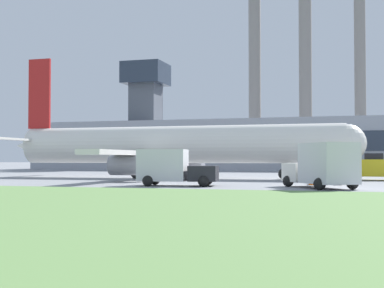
{
  "coord_description": "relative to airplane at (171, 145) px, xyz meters",
  "views": [
    {
      "loc": [
        16.2,
        -46.68,
        1.74
      ],
      "look_at": [
        2.76,
        -1.03,
        3.07
      ],
      "focal_mm": 50.0,
      "sensor_mm": 36.0,
      "label": 1
    }
  ],
  "objects": [
    {
      "name": "pushback_tug",
      "position": [
        17.36,
        0.67,
        -1.96
      ],
      "size": [
        4.28,
        2.9,
        2.2
      ],
      "color": "yellow",
      "rests_on": "ground_plane"
    },
    {
      "name": "terminal_building",
      "position": [
        -1.7,
        38.42,
        1.22
      ],
      "size": [
        67.74,
        15.64,
        17.93
      ],
      "color": "#9EA3AD",
      "rests_on": "ground_plane"
    },
    {
      "name": "ground_crew_person",
      "position": [
        13.45,
        -6.19,
        -2.14
      ],
      "size": [
        0.39,
        0.39,
        1.62
      ],
      "color": "#23283D",
      "rests_on": "ground_plane"
    },
    {
      "name": "smokestack_left",
      "position": [
        -3.67,
        66.23,
        17.98
      ],
      "size": [
        2.94,
        2.94,
        41.66
      ],
      "color": "gray",
      "rests_on": "ground_plane"
    },
    {
      "name": "smokestack_far",
      "position": [
        17.68,
        67.12,
        16.96
      ],
      "size": [
        2.6,
        2.6,
        39.64
      ],
      "color": "gray",
      "rests_on": "ground_plane"
    },
    {
      "name": "baggage_truck",
      "position": [
        13.88,
        -13.31,
        -1.67
      ],
      "size": [
        4.82,
        5.76,
        2.67
      ],
      "color": "white",
      "rests_on": "ground_plane"
    },
    {
      "name": "smokestack_right",
      "position": [
        6.85,
        66.54,
        15.14
      ],
      "size": [
        3.03,
        3.03,
        35.97
      ],
      "color": "gray",
      "rests_on": "ground_plane"
    },
    {
      "name": "ground_plane",
      "position": [
        -0.81,
        1.03,
        -2.97
      ],
      "size": [
        400.0,
        400.0,
        0.0
      ],
      "primitive_type": "plane",
      "color": "gray"
    },
    {
      "name": "traffic_cone_near_nose",
      "position": [
        12.98,
        -9.44,
        -2.72
      ],
      "size": [
        0.56,
        0.56,
        0.55
      ],
      "color": "black",
      "rests_on": "ground_plane"
    },
    {
      "name": "traffic_cone_wingtip",
      "position": [
        14.64,
        -8.96,
        -2.64
      ],
      "size": [
        0.51,
        0.51,
        0.72
      ],
      "color": "black",
      "rests_on": "ground_plane"
    },
    {
      "name": "airplane",
      "position": [
        0.0,
        0.0,
        0.0
      ],
      "size": [
        32.92,
        28.43,
        11.51
      ],
      "color": "white",
      "rests_on": "ground_plane"
    },
    {
      "name": "fuel_truck",
      "position": [
        4.38,
        -12.81,
        -1.82
      ],
      "size": [
        5.32,
        3.22,
        2.35
      ],
      "color": "#232328",
      "rests_on": "ground_plane"
    }
  ]
}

